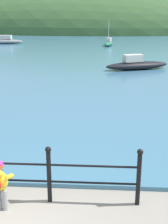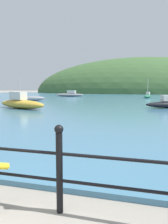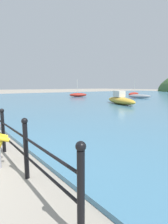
% 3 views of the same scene
% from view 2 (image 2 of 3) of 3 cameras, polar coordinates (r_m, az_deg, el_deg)
% --- Properties ---
extents(water, '(80.00, 60.00, 0.10)m').
position_cam_2_polar(water, '(33.21, 12.12, 3.48)').
color(water, teal).
rests_on(water, ground).
extents(far_hillside, '(64.73, 35.60, 20.91)m').
position_cam_2_polar(far_hillside, '(68.54, 13.90, 4.86)').
color(far_hillside, '#3D6033').
rests_on(far_hillside, ground).
extents(iron_railing, '(5.43, 0.12, 1.21)m').
position_cam_2_polar(iron_railing, '(3.43, -20.62, -11.80)').
color(iron_railing, black).
rests_on(iron_railing, ground).
extents(boat_nearest_quay, '(5.00, 2.94, 1.26)m').
position_cam_2_polar(boat_nearest_quay, '(17.23, -16.15, 2.26)').
color(boat_nearest_quay, gold).
rests_on(boat_nearest_quay, water).
extents(boat_far_left, '(1.37, 3.08, 2.86)m').
position_cam_2_polar(boat_far_left, '(34.38, 16.30, 4.06)').
color(boat_far_left, '#287551').
rests_on(boat_far_left, water).
extents(boat_mid_harbor, '(5.11, 1.42, 1.05)m').
position_cam_2_polar(boat_mid_harbor, '(38.47, -3.79, 4.58)').
color(boat_mid_harbor, gray).
rests_on(boat_mid_harbor, water).
extents(boat_blue_hull, '(1.15, 3.06, 3.03)m').
position_cam_2_polar(boat_blue_hull, '(32.97, -16.39, 3.99)').
color(boat_blue_hull, maroon).
rests_on(boat_blue_hull, water).
extents(boat_white_sailboat, '(3.03, 2.21, 0.57)m').
position_cam_2_polar(boat_white_sailboat, '(26.57, -13.46, 3.47)').
color(boat_white_sailboat, gray).
rests_on(boat_white_sailboat, water).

